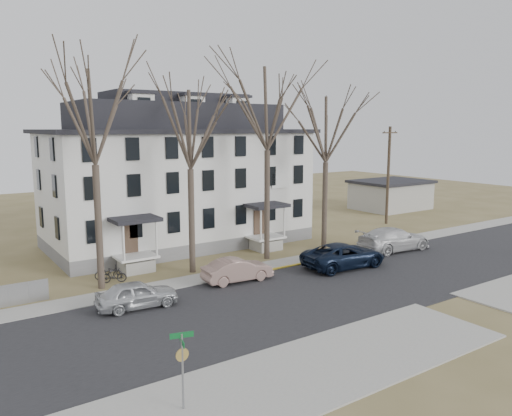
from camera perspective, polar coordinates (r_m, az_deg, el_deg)
ground at (r=28.57m, az=11.23°, el=-10.17°), size 120.00×120.00×0.00m
main_road at (r=29.93m, az=8.47°, el=-9.20°), size 120.00×10.00×0.04m
far_sidewalk at (r=34.36m, az=1.63°, el=-6.67°), size 120.00×2.00×0.08m
near_sidewalk_left at (r=20.18m, az=5.03°, el=-18.55°), size 20.00×5.00×0.08m
yellow_curb at (r=36.78m, az=8.82°, el=-5.72°), size 14.00×0.25×0.06m
boarding_house at (r=40.83m, az=-8.87°, el=3.44°), size 20.80×12.36×12.05m
distant_building at (r=60.20m, az=15.13°, el=1.49°), size 8.50×6.50×3.35m
tree_far_left at (r=29.79m, az=-18.17°, el=10.58°), size 8.40×8.40×13.72m
tree_mid_left at (r=31.99m, az=-7.60°, el=9.49°), size 7.80×7.80×12.74m
tree_center at (r=35.15m, az=1.31°, el=11.95°), size 9.00×9.00×14.70m
tree_mid_right at (r=38.56m, az=8.06°, el=9.41°), size 7.80×7.80×12.74m
utility_pole_far at (r=50.30m, az=14.87°, el=3.76°), size 2.00×0.28×9.50m
car_silver at (r=27.18m, az=-13.45°, el=-9.66°), size 4.37×2.08×1.44m
car_tan at (r=30.84m, az=-2.14°, el=-7.14°), size 4.47×1.85×1.44m
car_navy at (r=34.32m, az=10.01°, el=-5.40°), size 6.10×3.12×1.65m
car_white at (r=39.79m, az=15.47°, el=-3.49°), size 6.29×2.92×1.78m
bicycle_left at (r=32.54m, az=-16.49°, el=-7.17°), size 1.77×1.06×0.88m
bicycle_right at (r=31.81m, az=-15.94°, el=-7.48°), size 1.57×0.90×0.91m
street_sign at (r=17.33m, az=-8.42°, el=-16.78°), size 0.79×0.79×2.77m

